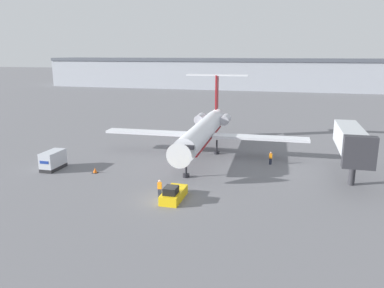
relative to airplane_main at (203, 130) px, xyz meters
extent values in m
plane|color=slate|center=(0.46, -17.78, -3.57)|extent=(600.00, 600.00, 0.00)
cube|color=#9EA3AD|center=(0.46, 102.22, 1.93)|extent=(180.00, 16.00, 11.00)
cube|color=#4C515B|center=(0.46, 102.22, 8.03)|extent=(180.00, 16.80, 1.20)
cylinder|color=silver|center=(0.03, -0.95, -0.07)|extent=(3.57, 21.16, 2.87)
cone|color=silver|center=(0.42, -12.63, -0.07)|extent=(2.95, 2.39, 2.87)
cube|color=black|center=(0.39, -11.71, 0.43)|extent=(2.46, 0.78, 0.44)
cone|color=silver|center=(-0.37, 11.16, -0.07)|extent=(2.69, 3.24, 2.58)
cube|color=maroon|center=(0.03, -0.95, -1.00)|extent=(3.21, 19.05, 0.20)
cube|color=silver|center=(8.05, 0.37, -0.72)|extent=(13.32, 2.68, 0.36)
cube|color=silver|center=(-8.06, -0.16, -0.72)|extent=(13.32, 2.68, 0.36)
cylinder|color=#ADADB7|center=(1.83, 7.97, 0.29)|extent=(1.57, 3.28, 1.46)
cylinder|color=#ADADB7|center=(-2.35, 7.83, 0.29)|extent=(1.57, 3.28, 1.46)
cube|color=maroon|center=(-0.39, 11.79, 4.24)|extent=(0.31, 2.21, 5.75)
cube|color=silver|center=(-0.39, 11.79, 7.12)|extent=(10.41, 2.14, 0.20)
cylinder|color=black|center=(0.35, -10.48, -2.54)|extent=(0.24, 0.24, 2.07)
cylinder|color=black|center=(0.35, -10.48, -3.37)|extent=(0.80, 0.80, 0.40)
cylinder|color=black|center=(-1.89, 0.64, -2.54)|extent=(0.24, 0.24, 2.07)
cylinder|color=black|center=(-1.89, 0.64, -3.37)|extent=(0.80, 0.80, 0.40)
cylinder|color=black|center=(1.84, 0.76, -2.54)|extent=(0.24, 0.24, 2.07)
cylinder|color=black|center=(1.84, 0.76, -3.37)|extent=(0.80, 0.80, 0.40)
cube|color=yellow|center=(1.00, -17.46, -3.10)|extent=(1.80, 4.17, 0.94)
cube|color=black|center=(1.00, -18.38, -2.28)|extent=(1.26, 1.50, 0.70)
cube|color=black|center=(1.00, -15.46, -3.24)|extent=(1.62, 0.30, 0.57)
cube|color=#232326|center=(-16.71, -11.77, -3.35)|extent=(1.71, 3.51, 0.45)
cube|color=#B7BCC6|center=(-16.71, -11.77, -2.17)|extent=(1.71, 3.51, 1.90)
cube|color=navy|center=(-16.71, -13.54, -2.17)|extent=(1.20, 0.04, 0.36)
cube|color=#232838|center=(-0.58, -17.20, -3.14)|extent=(0.32, 0.20, 0.88)
cube|color=orange|center=(-0.58, -17.20, -2.35)|extent=(0.40, 0.24, 0.69)
sphere|color=tan|center=(-0.58, -17.20, -1.87)|extent=(0.26, 0.26, 0.26)
cube|color=#232838|center=(9.73, -2.64, -3.16)|extent=(0.32, 0.20, 0.83)
cube|color=orange|center=(9.73, -2.64, -2.41)|extent=(0.40, 0.24, 0.66)
sphere|color=tan|center=(9.73, -2.64, -1.96)|extent=(0.24, 0.24, 0.24)
cube|color=black|center=(-10.92, -11.76, -3.55)|extent=(0.67, 0.67, 0.04)
cone|color=orange|center=(-10.92, -11.76, -3.22)|extent=(0.48, 0.48, 0.63)
cylinder|color=#2D2D33|center=(18.89, -8.35, -1.97)|extent=(0.70, 0.70, 3.20)
cube|color=#B2B7BC|center=(18.89, -4.88, 0.93)|extent=(2.60, 11.57, 2.60)
cube|color=#2D2D33|center=(18.89, -11.27, 0.93)|extent=(3.20, 1.20, 3.38)
camera|label=1|loc=(11.72, -51.09, 10.79)|focal=35.00mm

